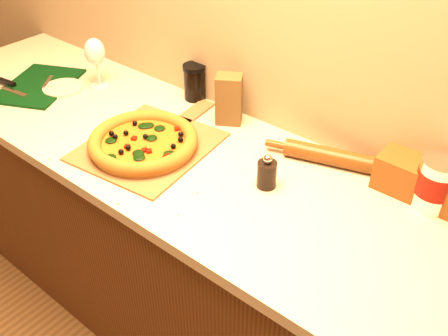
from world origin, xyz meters
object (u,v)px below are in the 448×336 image
(pizza, at_px, (143,142))
(cutting_board, at_px, (38,85))
(coffee_canister, at_px, (436,183))
(pizza_peel, at_px, (152,144))
(side_plate, at_px, (63,88))
(pepper_grinder, at_px, (267,173))
(rolling_pin, at_px, (329,156))
(dark_jar, at_px, (195,82))
(wine_glass, at_px, (95,53))

(pizza, xyz_separation_m, cutting_board, (-0.68, 0.04, -0.03))
(pizza, distance_m, coffee_canister, 0.91)
(pizza_peel, bearing_deg, side_plate, 167.67)
(pizza, height_order, cutting_board, pizza)
(pepper_grinder, relative_size, side_plate, 0.71)
(rolling_pin, distance_m, dark_jar, 0.63)
(pepper_grinder, height_order, rolling_pin, pepper_grinder)
(pizza, distance_m, rolling_pin, 0.61)
(wine_glass, xyz_separation_m, dark_jar, (0.37, 0.17, -0.07))
(dark_jar, xyz_separation_m, side_plate, (-0.46, -0.29, -0.06))
(pizza, bearing_deg, side_plate, 170.90)
(pizza, bearing_deg, pizza_peel, 93.31)
(cutting_board, height_order, wine_glass, wine_glass)
(cutting_board, bearing_deg, coffee_canister, -15.46)
(rolling_pin, distance_m, wine_glass, 1.01)
(rolling_pin, xyz_separation_m, dark_jar, (-0.63, 0.05, 0.04))
(pizza, height_order, rolling_pin, pizza)
(side_plate, bearing_deg, pizza, -9.10)
(pizza, bearing_deg, cutting_board, 176.27)
(cutting_board, xyz_separation_m, coffee_canister, (1.52, 0.28, 0.07))
(dark_jar, bearing_deg, side_plate, -148.23)
(pepper_grinder, height_order, dark_jar, dark_jar)
(pepper_grinder, relative_size, wine_glass, 0.56)
(wine_glass, bearing_deg, side_plate, -126.69)
(rolling_pin, distance_m, coffee_canister, 0.33)
(rolling_pin, bearing_deg, pepper_grinder, -111.64)
(cutting_board, bearing_deg, rolling_pin, -12.85)
(wine_glass, relative_size, dark_jar, 1.44)
(pizza, distance_m, dark_jar, 0.39)
(pizza, distance_m, side_plate, 0.58)
(cutting_board, relative_size, rolling_pin, 1.04)
(rolling_pin, height_order, wine_glass, wine_glass)
(cutting_board, xyz_separation_m, side_plate, (0.11, 0.05, 0.00))
(wine_glass, bearing_deg, coffee_canister, 5.10)
(pizza_peel, height_order, coffee_canister, coffee_canister)
(pizza, height_order, coffee_canister, coffee_canister)
(rolling_pin, distance_m, side_plate, 1.11)
(coffee_canister, bearing_deg, cutting_board, -169.45)
(pizza_peel, relative_size, cutting_board, 1.41)
(wine_glass, height_order, side_plate, wine_glass)
(pizza_peel, distance_m, cutting_board, 0.67)
(cutting_board, bearing_deg, pepper_grinder, -23.03)
(dark_jar, bearing_deg, coffee_canister, -2.96)
(cutting_board, relative_size, side_plate, 2.68)
(coffee_canister, bearing_deg, pizza, -158.85)
(pepper_grinder, bearing_deg, cutting_board, -177.02)
(wine_glass, distance_m, side_plate, 0.20)
(coffee_canister, height_order, side_plate, coffee_canister)
(coffee_canister, bearing_deg, pizza_peel, -161.13)
(pizza, xyz_separation_m, side_plate, (-0.57, 0.09, -0.02))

